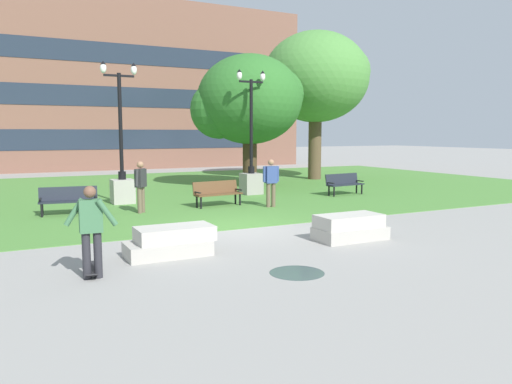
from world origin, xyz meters
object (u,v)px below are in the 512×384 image
object	(u,v)px
concrete_block_center	(171,242)
lamp_post_right	(251,170)
lamp_post_center	(122,175)
person_bystander_far_lawn	(141,184)
concrete_block_left	(350,228)
park_bench_near_left	(69,199)
park_bench_near_right	(217,192)
skateboard	(92,270)
park_bench_far_left	(344,183)
person_bystander_near_lawn	(271,180)
person_skateboarder	(91,226)

from	to	relation	value
concrete_block_center	lamp_post_right	distance (m)	11.03
concrete_block_center	lamp_post_right	bearing A→B (deg)	54.46
lamp_post_center	person_bystander_far_lawn	xyz separation A→B (m)	(0.06, -2.57, -0.09)
concrete_block_left	park_bench_near_left	xyz separation A→B (m)	(-5.79, 7.16, 0.23)
concrete_block_left	park_bench_near_right	world-z (taller)	park_bench_near_right
concrete_block_center	skateboard	world-z (taller)	concrete_block_center
park_bench_near_right	park_bench_far_left	xyz separation A→B (m)	(6.12, 0.63, 0.00)
person_bystander_far_lawn	park_bench_near_left	bearing A→B (deg)	162.41
concrete_block_left	park_bench_far_left	distance (m)	9.11
park_bench_far_left	lamp_post_center	world-z (taller)	lamp_post_center
skateboard	park_bench_near_right	distance (m)	8.89
concrete_block_center	person_bystander_far_lawn	world-z (taller)	person_bystander_far_lawn
park_bench_near_right	concrete_block_center	bearing A→B (deg)	-120.46
park_bench_far_left	person_bystander_near_lawn	bearing A→B (deg)	-159.25
person_skateboarder	park_bench_near_left	bearing A→B (deg)	86.52
skateboard	lamp_post_center	size ratio (longest dim) A/B	0.20
person_skateboarder	park_bench_far_left	world-z (taller)	person_skateboarder
skateboard	park_bench_near_left	xyz separation A→B (m)	(0.45, 7.41, 0.45)
person_skateboarder	lamp_post_right	size ratio (longest dim) A/B	0.32
park_bench_near_right	lamp_post_right	bearing A→B (deg)	44.70
person_bystander_near_lawn	skateboard	bearing A→B (deg)	-140.17
person_skateboarder	person_bystander_near_lawn	world-z (taller)	person_bystander_near_lawn
concrete_block_center	park_bench_near_right	bearing A→B (deg)	59.54
park_bench_near_left	person_bystander_far_lawn	size ratio (longest dim) A/B	1.08
lamp_post_center	park_bench_far_left	bearing A→B (deg)	-10.46
lamp_post_right	person_bystander_far_lawn	distance (m)	6.28
person_skateboarder	skateboard	xyz separation A→B (m)	(0.02, 0.29, -0.88)
lamp_post_right	lamp_post_center	world-z (taller)	lamp_post_right
park_bench_far_left	lamp_post_center	bearing A→B (deg)	169.54
skateboard	park_bench_near_right	xyz separation A→B (m)	(5.47, 6.99, 0.45)
person_bystander_near_lawn	concrete_block_left	bearing A→B (deg)	-98.61
park_bench_near_left	lamp_post_center	world-z (taller)	lamp_post_center
skateboard	person_bystander_near_lawn	world-z (taller)	person_bystander_near_lawn
park_bench_near_left	person_skateboarder	bearing A→B (deg)	-93.48
skateboard	lamp_post_right	bearing A→B (deg)	49.78
concrete_block_center	person_bystander_far_lawn	bearing A→B (deg)	81.89
park_bench_near_right	person_bystander_far_lawn	size ratio (longest dim) A/B	1.08
lamp_post_center	person_skateboarder	bearing A→B (deg)	-105.18
concrete_block_left	lamp_post_right	xyz separation A→B (m)	(1.94, 9.41, 0.78)
park_bench_near_left	park_bench_near_right	size ratio (longest dim) A/B	1.00
lamp_post_right	person_skateboarder	bearing A→B (deg)	-129.47
skateboard	park_bench_near_left	world-z (taller)	park_bench_near_left
park_bench_near_left	park_bench_far_left	xyz separation A→B (m)	(11.15, 0.21, 0.00)
park_bench_far_left	park_bench_near_left	bearing A→B (deg)	-178.92
park_bench_near_right	person_bystander_near_lawn	xyz separation A→B (m)	(1.62, -1.07, 0.44)
concrete_block_left	park_bench_near_left	world-z (taller)	park_bench_near_left
concrete_block_left	park_bench_far_left	size ratio (longest dim) A/B	0.97
person_bystander_far_lawn	person_skateboarder	bearing A→B (deg)	-110.75
park_bench_near_left	park_bench_far_left	bearing A→B (deg)	1.08
concrete_block_center	skateboard	xyz separation A→B (m)	(-1.78, -0.71, -0.22)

